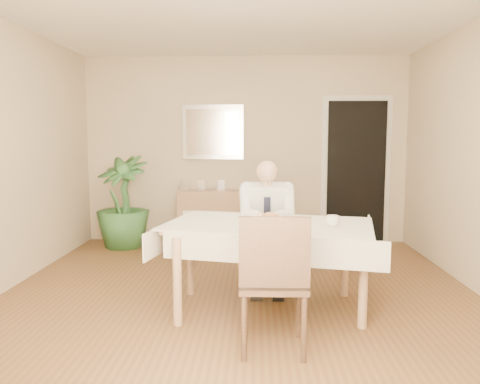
{
  "coord_description": "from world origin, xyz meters",
  "views": [
    {
      "loc": [
        0.15,
        -4.11,
        1.47
      ],
      "look_at": [
        0.0,
        0.35,
        0.95
      ],
      "focal_mm": 35.0,
      "sensor_mm": 36.0,
      "label": 1
    }
  ],
  "objects_px": {
    "dining_table": "(269,233)",
    "seated_man": "(267,218)",
    "coffee_mug": "(333,221)",
    "sideboard": "(212,217)",
    "chair_near": "(274,276)",
    "potted_palm": "(123,202)",
    "chair_far": "(266,232)"
  },
  "relations": [
    {
      "from": "chair_near",
      "to": "sideboard",
      "type": "xyz_separation_m",
      "value": [
        -0.73,
        3.39,
        -0.18
      ]
    },
    {
      "from": "chair_near",
      "to": "coffee_mug",
      "type": "height_order",
      "value": "chair_near"
    },
    {
      "from": "dining_table",
      "to": "chair_far",
      "type": "height_order",
      "value": "chair_far"
    },
    {
      "from": "seated_man",
      "to": "coffee_mug",
      "type": "height_order",
      "value": "seated_man"
    },
    {
      "from": "potted_palm",
      "to": "dining_table",
      "type": "bearing_deg",
      "value": -50.03
    },
    {
      "from": "chair_far",
      "to": "coffee_mug",
      "type": "distance_m",
      "value": 1.17
    },
    {
      "from": "chair_near",
      "to": "sideboard",
      "type": "distance_m",
      "value": 3.47
    },
    {
      "from": "coffee_mug",
      "to": "sideboard",
      "type": "height_order",
      "value": "coffee_mug"
    },
    {
      "from": "sideboard",
      "to": "chair_near",
      "type": "bearing_deg",
      "value": -74.42
    },
    {
      "from": "dining_table",
      "to": "seated_man",
      "type": "xyz_separation_m",
      "value": [
        -0.0,
        0.59,
        0.02
      ]
    },
    {
      "from": "seated_man",
      "to": "potted_palm",
      "type": "distance_m",
      "value": 2.52
    },
    {
      "from": "chair_far",
      "to": "sideboard",
      "type": "height_order",
      "value": "chair_far"
    },
    {
      "from": "chair_near",
      "to": "chair_far",
      "type": "bearing_deg",
      "value": 90.42
    },
    {
      "from": "chair_near",
      "to": "potted_palm",
      "type": "height_order",
      "value": "potted_palm"
    },
    {
      "from": "sideboard",
      "to": "coffee_mug",
      "type": "bearing_deg",
      "value": -61.82
    },
    {
      "from": "chair_near",
      "to": "coffee_mug",
      "type": "bearing_deg",
      "value": 55.02
    },
    {
      "from": "dining_table",
      "to": "chair_far",
      "type": "distance_m",
      "value": 0.9
    },
    {
      "from": "dining_table",
      "to": "potted_palm",
      "type": "relative_size",
      "value": 1.56
    },
    {
      "from": "chair_near",
      "to": "seated_man",
      "type": "bearing_deg",
      "value": 90.51
    },
    {
      "from": "seated_man",
      "to": "potted_palm",
      "type": "height_order",
      "value": "seated_man"
    },
    {
      "from": "sideboard",
      "to": "seated_man",
      "type": "bearing_deg",
      "value": -66.38
    },
    {
      "from": "dining_table",
      "to": "potted_palm",
      "type": "xyz_separation_m",
      "value": [
        -1.89,
        2.26,
        -0.05
      ]
    },
    {
      "from": "dining_table",
      "to": "potted_palm",
      "type": "distance_m",
      "value": 2.95
    },
    {
      "from": "chair_far",
      "to": "potted_palm",
      "type": "height_order",
      "value": "potted_palm"
    },
    {
      "from": "seated_man",
      "to": "coffee_mug",
      "type": "bearing_deg",
      "value": -54.46
    },
    {
      "from": "coffee_mug",
      "to": "sideboard",
      "type": "relative_size",
      "value": 0.12
    },
    {
      "from": "chair_near",
      "to": "dining_table",
      "type": "bearing_deg",
      "value": 90.85
    },
    {
      "from": "dining_table",
      "to": "sideboard",
      "type": "xyz_separation_m",
      "value": [
        -0.72,
        2.54,
        -0.3
      ]
    },
    {
      "from": "chair_far",
      "to": "sideboard",
      "type": "bearing_deg",
      "value": 118.1
    },
    {
      "from": "chair_far",
      "to": "dining_table",
      "type": "bearing_deg",
      "value": -85.26
    },
    {
      "from": "coffee_mug",
      "to": "potted_palm",
      "type": "distance_m",
      "value": 3.39
    },
    {
      "from": "chair_far",
      "to": "coffee_mug",
      "type": "relative_size",
      "value": 7.86
    }
  ]
}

